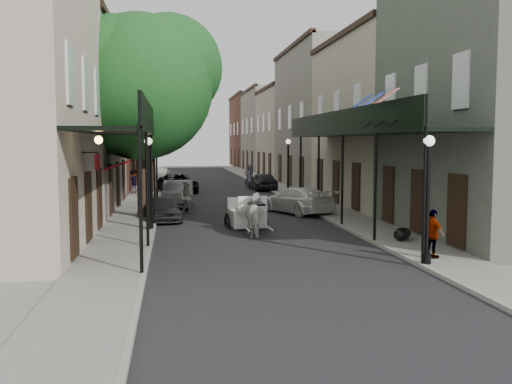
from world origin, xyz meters
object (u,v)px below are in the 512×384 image
object	(u,v)px
lamppost_right_near	(428,197)
car_left_far	(178,183)
car_right_far	(263,181)
pedestrian_sidewalk_right	(433,234)
pedestrian_walking	(187,197)
lamppost_right_far	(288,167)
carriage	(245,202)
car_right_near	(297,200)
tree_near	(149,81)
car_left_mid	(178,194)
horse	(257,215)
pedestrian_sidewalk_left	(134,181)
car_left_near	(163,209)
tree_far	(156,111)
lamppost_left	(149,181)

from	to	relation	value
lamppost_right_near	car_left_far	bearing A→B (deg)	104.82
car_left_far	car_right_far	xyz separation A→B (m)	(6.38, 1.06, -0.01)
pedestrian_sidewalk_right	car_right_far	distance (m)	26.35
lamppost_right_near	pedestrian_walking	size ratio (longest dim) A/B	2.21
lamppost_right_far	carriage	xyz separation A→B (m)	(-4.16, -11.13, -0.99)
carriage	car_right_near	bearing A→B (deg)	48.56
tree_near	car_right_far	size ratio (longest dim) A/B	2.39
carriage	car_left_mid	distance (m)	8.30
horse	pedestrian_walking	bearing A→B (deg)	-74.12
car_left_far	carriage	bearing A→B (deg)	-91.01
carriage	car_right_near	distance (m)	5.17
carriage	pedestrian_sidewalk_left	bearing A→B (deg)	106.96
pedestrian_sidewalk_left	pedestrian_sidewalk_right	xyz separation A→B (m)	(10.44, -23.83, -0.08)
pedestrian_walking	car_left_near	distance (m)	2.87
car_right_far	pedestrian_sidewalk_right	bearing A→B (deg)	88.04
tree_near	lamppost_right_near	size ratio (longest dim) A/B	2.60
carriage	pedestrian_walking	size ratio (longest dim) A/B	1.63
tree_far	pedestrian_sidewalk_left	xyz separation A→B (m)	(-1.55, -1.62, -4.89)
tree_far	car_right_near	xyz separation A→B (m)	(7.38, -13.26, -5.16)
car_left_mid	lamppost_left	bearing A→B (deg)	-94.27
tree_far	lamppost_right_near	size ratio (longest dim) A/B	2.32
lamppost_left	car_right_far	size ratio (longest dim) A/B	0.92
pedestrian_sidewalk_right	car_right_near	world-z (taller)	pedestrian_sidewalk_right
pedestrian_sidewalk_right	car_right_near	distance (m)	12.28
horse	car_left_mid	size ratio (longest dim) A/B	0.43
lamppost_left	lamppost_right_near	bearing A→B (deg)	-44.29
lamppost_left	car_right_near	bearing A→B (deg)	34.19
lamppost_right_near	carriage	size ratio (longest dim) A/B	1.36
lamppost_left	carriage	distance (m)	4.25
car_left_mid	car_left_far	world-z (taller)	car_left_mid
pedestrian_sidewalk_left	car_right_near	size ratio (longest dim) A/B	0.35
pedestrian_sidewalk_right	car_left_far	bearing A→B (deg)	-3.46
pedestrian_walking	car_right_far	xyz separation A→B (m)	(6.03, 13.45, -0.15)
lamppost_right_far	car_left_far	world-z (taller)	lamppost_right_far
pedestrian_walking	car_left_mid	xyz separation A→B (m)	(-0.44, 3.07, -0.10)
tree_near	car_left_near	xyz separation A→B (m)	(0.60, -1.18, -5.90)
carriage	pedestrian_walking	world-z (taller)	carriage
tree_far	car_left_near	bearing A→B (deg)	-87.57
lamppost_left	lamppost_right_far	bearing A→B (deg)	55.65
lamppost_left	car_left_mid	distance (m)	8.86
lamppost_right_far	carriage	bearing A→B (deg)	-110.51
car_left_far	pedestrian_sidewalk_left	bearing A→B (deg)	-164.48
lamppost_right_near	horse	size ratio (longest dim) A/B	1.92
horse	car_right_far	xyz separation A→B (m)	(3.52, 20.73, -0.13)
lamppost_left	car_left_far	bearing A→B (deg)	85.81
lamppost_left	car_left_mid	world-z (taller)	lamppost_left
lamppost_right_far	lamppost_left	bearing A→B (deg)	-124.35
pedestrian_walking	car_right_far	world-z (taller)	pedestrian_walking
car_right_far	tree_near	bearing A→B (deg)	58.13
horse	car_left_far	size ratio (longest dim) A/B	0.39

